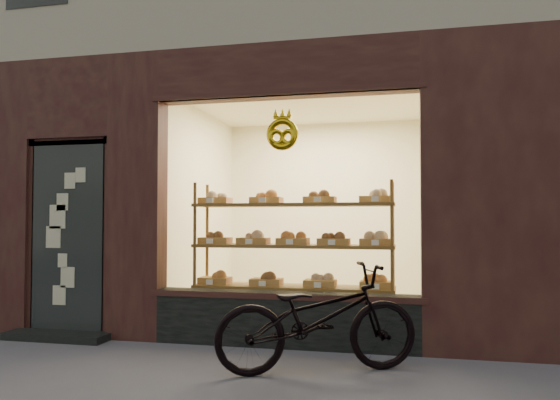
# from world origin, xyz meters

# --- Properties ---
(display_shelf) EXTENTS (2.20, 0.45, 1.70)m
(display_shelf) POSITION_xyz_m (0.45, 2.55, 0.87)
(display_shelf) COLOR brown
(display_shelf) RESTS_ON ground
(bicycle) EXTENTS (1.84, 1.26, 0.92)m
(bicycle) POSITION_xyz_m (0.92, 1.27, 0.46)
(bicycle) COLOR black
(bicycle) RESTS_ON ground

